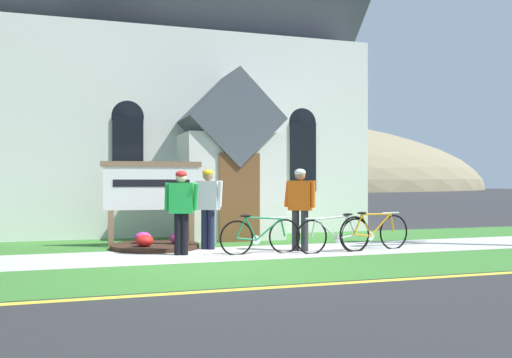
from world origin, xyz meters
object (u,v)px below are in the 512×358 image
church_sign (152,189)px  bicycle_white (334,235)px  cyclist_in_blue_jersey (208,202)px  bicycle_blue (261,236)px  roadside_conifer (276,102)px  bicycle_black (374,232)px  cyclist_in_green_jersey (181,206)px  cyclist_in_orange_jersey (300,203)px

church_sign → bicycle_white: church_sign is taller
bicycle_white → cyclist_in_blue_jersey: bearing=150.5°
bicycle_blue → roadside_conifer: (3.86, 9.66, 4.06)m
bicycle_white → bicycle_black: size_ratio=0.98×
bicycle_white → bicycle_black: bearing=4.6°
bicycle_white → cyclist_in_green_jersey: (-3.00, 0.55, 0.59)m
bicycle_white → church_sign: bearing=145.1°
cyclist_in_green_jersey → roadside_conifer: 11.36m
bicycle_blue → cyclist_in_orange_jersey: (0.91, 0.17, 0.63)m
bicycle_blue → cyclist_in_blue_jersey: bearing=128.7°
bicycle_white → roadside_conifer: bearing=76.5°
bicycle_blue → cyclist_in_green_jersey: size_ratio=1.05×
bicycle_blue → roadside_conifer: 11.17m
bicycle_black → cyclist_in_orange_jersey: size_ratio=1.04×
church_sign → cyclist_in_orange_jersey: church_sign is taller
bicycle_white → bicycle_blue: same height
church_sign → cyclist_in_blue_jersey: bearing=-44.7°
bicycle_black → roadside_conifer: (1.44, 9.85, 4.04)m
bicycle_white → cyclist_in_orange_jersey: cyclist_in_orange_jersey is taller
cyclist_in_blue_jersey → bicycle_black: bearing=-20.6°
cyclist_in_orange_jersey → roadside_conifer: bearing=72.8°
bicycle_black → cyclist_in_orange_jersey: 1.67m
bicycle_black → cyclist_in_blue_jersey: bearing=159.4°
roadside_conifer → bicycle_white: bearing=-103.5°
cyclist_in_green_jersey → roadside_conifer: roadside_conifer is taller
bicycle_white → cyclist_in_green_jersey: bearing=169.6°
cyclist_in_blue_jersey → church_sign: bearing=135.3°
bicycle_white → cyclist_in_green_jersey: cyclist_in_green_jersey is taller
church_sign → cyclist_in_blue_jersey: church_sign is taller
church_sign → bicycle_blue: 2.91m
cyclist_in_orange_jersey → cyclist_in_green_jersey: cyclist_in_orange_jersey is taller
cyclist_in_orange_jersey → cyclist_in_green_jersey: 2.44m
roadside_conifer → cyclist_in_green_jersey: bearing=-119.9°
cyclist_in_orange_jersey → cyclist_in_blue_jersey: (-1.73, 0.85, -0.00)m
church_sign → roadside_conifer: roadside_conifer is taller
cyclist_in_orange_jersey → bicycle_blue: bearing=-169.3°
cyclist_in_blue_jersey → roadside_conifer: (4.68, 8.64, 3.43)m
bicycle_blue → cyclist_in_green_jersey: (-1.53, 0.28, 0.59)m
bicycle_white → cyclist_in_blue_jersey: size_ratio=1.02×
church_sign → roadside_conifer: 10.03m
bicycle_blue → cyclist_in_orange_jersey: cyclist_in_orange_jersey is taller
bicycle_blue → cyclist_in_blue_jersey: cyclist_in_blue_jersey is taller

